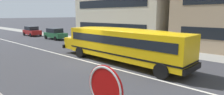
% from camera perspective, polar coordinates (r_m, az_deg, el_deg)
% --- Properties ---
extents(ground_plane, '(400.00, 400.00, 0.00)m').
position_cam_1_polar(ground_plane, '(14.66, -7.79, -4.32)').
color(ground_plane, '#38383D').
extents(sidewalk_far, '(120.00, 3.00, 0.01)m').
position_cam_1_polar(sidewalk_far, '(20.67, 9.60, -0.11)').
color(sidewalk_far, gray).
rests_on(sidewalk_far, ground_plane).
extents(lane_centreline, '(110.00, 0.16, 0.01)m').
position_cam_1_polar(lane_centreline, '(14.66, -7.79, -4.31)').
color(lane_centreline, silver).
rests_on(lane_centreline, ground_plane).
extents(school_bus, '(12.01, 3.07, 2.67)m').
position_cam_1_polar(school_bus, '(13.93, 2.73, 1.66)').
color(school_bus, yellow).
rests_on(school_bus, ground_plane).
extents(parked_car_red_by_hydrant, '(3.93, 1.94, 1.64)m').
position_cam_1_polar(parked_car_red_by_hydrant, '(34.88, -23.60, 4.73)').
color(parked_car_red_by_hydrant, maroon).
rests_on(parked_car_red_by_hydrant, ground_plane).
extents(parked_car_green_by_lamppost, '(3.93, 1.93, 1.64)m').
position_cam_1_polar(parked_car_green_by_lamppost, '(28.75, -17.21, 4.14)').
color(parked_car_green_by_lamppost, '#236038').
rests_on(parked_car_green_by_lamppost, ground_plane).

